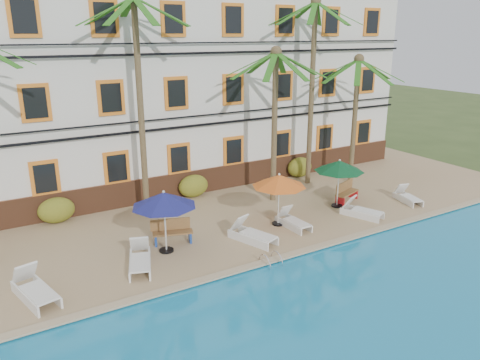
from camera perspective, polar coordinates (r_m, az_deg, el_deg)
ground at (r=18.22m, az=6.18°, el=-8.24°), size 100.00×100.00×0.00m
pool_deck at (r=22.02m, az=-1.62°, el=-3.12°), size 30.00×12.00×0.25m
swimming_pool at (r=14.04m, az=24.44°, el=-17.95°), size 26.00×12.00×0.20m
pool_coping at (r=17.46m, az=7.99°, el=-8.49°), size 30.00×0.35×0.06m
hotel_building at (r=25.20m, az=-7.39°, el=11.67°), size 25.40×6.44×10.22m
palm_b at (r=19.71m, az=-12.24°, el=11.90°), size 4.52×4.52×9.21m
palm_c at (r=21.33m, az=4.28°, el=9.38°), size 4.52×4.52×7.10m
palm_d at (r=24.03m, az=8.85°, el=13.17°), size 4.52×4.52×9.31m
palm_e at (r=24.91m, az=13.96°, el=9.46°), size 4.52×4.52×6.64m
shrub_left at (r=21.03m, az=-21.48°, el=-3.44°), size 1.50×0.90×1.10m
shrub_mid at (r=22.74m, az=-5.70°, el=-0.72°), size 1.50×0.90×1.10m
shrub_right at (r=26.00m, az=7.28°, el=1.57°), size 1.50×0.90×1.10m
umbrella_blue at (r=16.73m, az=-9.26°, el=-2.39°), size 2.35×2.35×2.35m
umbrella_red at (r=18.99m, az=4.78°, el=-0.13°), size 2.23×2.23×2.23m
umbrella_green at (r=21.41m, az=12.02°, el=1.65°), size 2.25×2.25×2.25m
lounger_a at (r=15.59m, az=-23.74°, el=-12.10°), size 1.20×2.18×0.98m
lounger_b at (r=16.43m, az=-12.11°, el=-9.43°), size 1.32×2.08×0.93m
lounger_c at (r=17.97m, az=1.46°, el=-6.57°), size 1.30×2.09×0.93m
lounger_d at (r=19.36m, az=6.45°, el=-4.98°), size 0.67×1.74×0.81m
lounger_e at (r=20.97m, az=14.56°, el=-3.61°), size 1.25×1.90×0.85m
lounger_f at (r=23.42m, az=19.74°, el=-1.93°), size 0.99×1.74×0.78m
bench_left at (r=17.98m, az=-8.23°, el=-6.16°), size 1.57×0.91×0.93m
bench_right at (r=22.63m, az=12.76°, el=-1.39°), size 1.57×0.93×0.93m
pool_ladder at (r=16.53m, az=3.77°, el=-10.03°), size 0.54×0.74×0.74m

